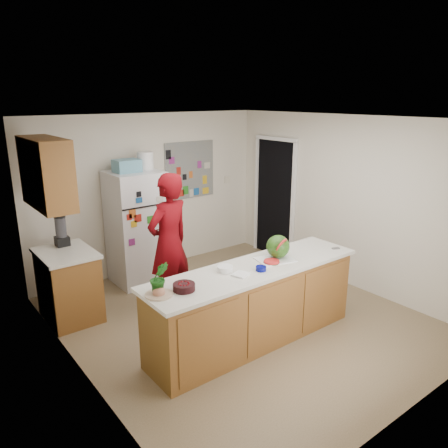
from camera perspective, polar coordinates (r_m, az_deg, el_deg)
floor at (r=5.74m, az=2.02°, el=-12.31°), size 4.00×4.50×0.02m
wall_back at (r=7.09m, az=-9.61°, el=3.98°), size 4.00×0.02×2.50m
wall_left at (r=4.32m, az=-18.89°, el=-4.83°), size 0.02×4.50×2.50m
wall_right at (r=6.68m, az=15.57°, el=2.84°), size 0.02×4.50×2.50m
ceiling at (r=5.04m, az=2.32°, el=13.68°), size 4.00×4.50×0.02m
doorway at (r=7.64m, az=6.67°, el=3.24°), size 0.03×0.85×2.04m
peninsula_base at (r=5.08m, az=3.95°, el=-10.65°), size 2.60×0.62×0.88m
peninsula_top at (r=4.89m, az=4.06°, el=-5.85°), size 2.68×0.70×0.04m
side_counter_base at (r=5.91m, az=-19.59°, el=-7.69°), size 0.60×0.80×0.86m
side_counter_top at (r=5.75m, az=-20.01°, el=-3.59°), size 0.64×0.84×0.04m
upper_cabinets at (r=5.42m, az=-22.21°, el=6.19°), size 0.35×1.00×0.80m
refrigerator at (r=6.66m, az=-11.30°, el=-0.48°), size 0.75×0.70×1.70m
fridge_top_bin at (r=6.41m, az=-12.58°, el=7.43°), size 0.35×0.28×0.18m
photo_collage at (r=7.38m, az=-4.48°, el=7.03°), size 0.95×0.01×0.95m
person at (r=5.68m, az=-7.20°, el=-2.51°), size 0.76×0.59×1.84m
blender_appliance at (r=5.93m, az=-20.50°, el=-0.92°), size 0.14×0.14×0.38m
cutting_board at (r=5.11m, az=6.69°, el=-4.63°), size 0.48×0.40×0.01m
watermelon at (r=5.11m, az=7.07°, el=-2.94°), size 0.27×0.27×0.27m
watermelon_slice at (r=5.00m, az=6.23°, el=-4.88°), size 0.18×0.18×0.02m
cherry_bowl at (r=4.32m, az=-5.24°, el=-8.19°), size 0.23×0.23×0.07m
white_bowl at (r=4.75m, az=0.14°, el=-5.87°), size 0.19×0.19×0.06m
cobalt_bowl at (r=4.79m, az=4.85°, el=-5.81°), size 0.14×0.14×0.05m
plate at (r=4.26m, az=-8.49°, el=-9.10°), size 0.29×0.29×0.02m
paper_towel at (r=4.66m, az=2.19°, el=-6.59°), size 0.21×0.19×0.02m
keys at (r=5.61m, az=14.38°, el=-3.08°), size 0.11×0.08×0.01m
potted_plant at (r=4.23m, az=-8.45°, el=-6.96°), size 0.22×0.20×0.33m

